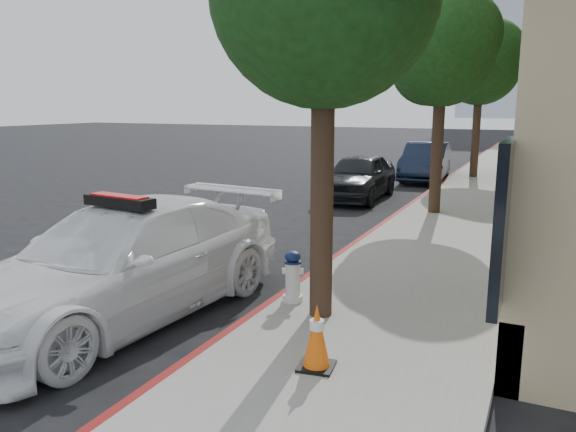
{
  "coord_description": "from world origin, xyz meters",
  "views": [
    {
      "loc": [
        5.52,
        -8.65,
        2.93
      ],
      "look_at": [
        1.46,
        0.06,
        1.0
      ],
      "focal_mm": 35.0,
      "sensor_mm": 36.0,
      "label": 1
    }
  ],
  "objects_px": {
    "police_car": "(123,262)",
    "fire_hydrant": "(293,277)",
    "traffic_cone": "(317,337)",
    "parked_car_mid": "(358,176)",
    "parked_car_far": "(426,162)"
  },
  "relations": [
    {
      "from": "police_car",
      "to": "fire_hydrant",
      "type": "relative_size",
      "value": 7.57
    },
    {
      "from": "fire_hydrant",
      "to": "traffic_cone",
      "type": "bearing_deg",
      "value": -78.94
    },
    {
      "from": "parked_car_mid",
      "to": "police_car",
      "type": "bearing_deg",
      "value": -91.34
    },
    {
      "from": "parked_car_mid",
      "to": "traffic_cone",
      "type": "distance_m",
      "value": 11.91
    },
    {
      "from": "parked_car_far",
      "to": "fire_hydrant",
      "type": "distance_m",
      "value": 14.99
    },
    {
      "from": "parked_car_mid",
      "to": "parked_car_far",
      "type": "xyz_separation_m",
      "value": [
        1.02,
        5.26,
        0.01
      ]
    },
    {
      "from": "parked_car_mid",
      "to": "parked_car_far",
      "type": "bearing_deg",
      "value": 77.11
    },
    {
      "from": "traffic_cone",
      "to": "parked_car_mid",
      "type": "bearing_deg",
      "value": 105.84
    },
    {
      "from": "police_car",
      "to": "traffic_cone",
      "type": "bearing_deg",
      "value": -4.97
    },
    {
      "from": "fire_hydrant",
      "to": "parked_car_far",
      "type": "bearing_deg",
      "value": 73.91
    },
    {
      "from": "parked_car_mid",
      "to": "fire_hydrant",
      "type": "xyz_separation_m",
      "value": [
        2.17,
        -9.69,
        -0.2
      ]
    },
    {
      "from": "police_car",
      "to": "traffic_cone",
      "type": "height_order",
      "value": "police_car"
    },
    {
      "from": "parked_car_far",
      "to": "police_car",
      "type": "bearing_deg",
      "value": -97.56
    },
    {
      "from": "parked_car_mid",
      "to": "traffic_cone",
      "type": "relative_size",
      "value": 5.85
    },
    {
      "from": "police_car",
      "to": "parked_car_far",
      "type": "height_order",
      "value": "police_car"
    }
  ]
}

